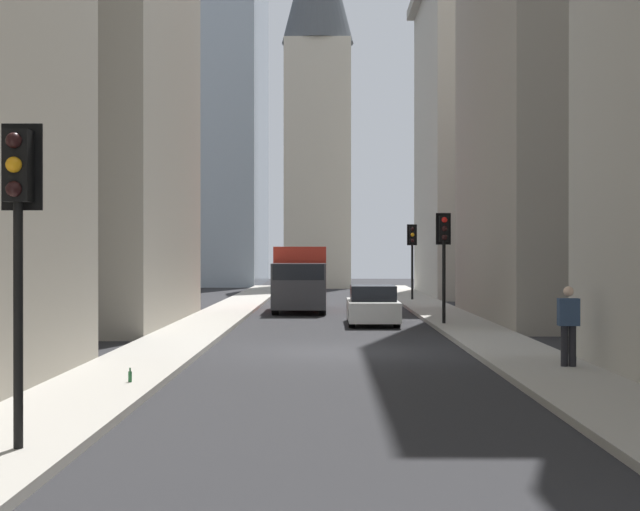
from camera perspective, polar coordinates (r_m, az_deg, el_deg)
ground_plane at (r=24.39m, az=1.00°, el=-5.92°), size 135.00×135.00×0.00m
sidewalk_right at (r=24.75m, az=-9.53°, el=-5.67°), size 90.00×2.20×0.14m
sidewalk_left at (r=24.84m, az=11.49°, el=-5.65°), size 90.00×2.20×0.14m
building_left_far at (r=57.24m, az=11.47°, el=8.80°), size 13.13×10.50×22.32m
church_spire at (r=69.73m, az=-0.14°, el=10.30°), size 5.30×5.30×28.40m
delivery_truck at (r=40.79m, az=-1.20°, el=-1.41°), size 6.46×2.25×2.84m
sedan_white at (r=33.42m, az=3.25°, el=-3.12°), size 4.30×1.78×1.42m
traffic_light_foreground at (r=12.20m, az=-18.06°, el=2.77°), size 0.43×0.52×4.08m
traffic_light_midblock at (r=32.42m, az=7.62°, el=0.82°), size 0.43×0.52×3.83m
traffic_light_far_junction at (r=48.75m, az=5.68°, el=0.70°), size 0.43×0.52×3.93m
pedestrian at (r=20.71m, az=15.01°, el=-4.00°), size 0.26×0.44×1.72m
discarded_bottle at (r=18.05m, az=-11.58°, el=-7.28°), size 0.07×0.07×0.27m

